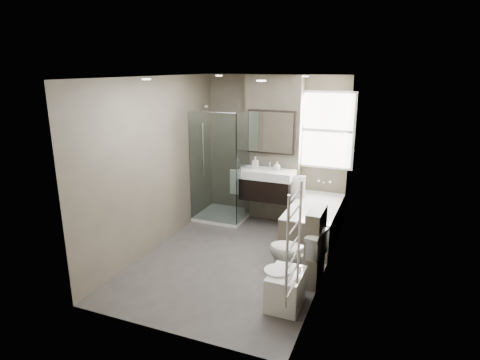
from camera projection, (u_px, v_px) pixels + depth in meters
The scene contains 15 objects.
room at pixel (236, 172), 5.61m from camera, with size 2.70×3.90×2.70m.
vanity_pier at pixel (273, 149), 7.20m from camera, with size 1.00×0.25×2.60m, color #5C5549.
vanity at pixel (267, 184), 7.04m from camera, with size 0.95×0.47×0.66m.
mirror_cabinet at pixel (271, 132), 6.96m from camera, with size 0.86×0.08×0.76m.
towel_left at pixel (237, 182), 7.22m from camera, with size 0.24×0.06×0.44m, color silver.
towel_right at pixel (298, 189), 6.82m from camera, with size 0.24×0.06×0.44m, color silver.
shower_enclosure at pixel (226, 194), 7.30m from camera, with size 0.90×0.90×2.00m.
bathtub at pixel (314, 220), 6.53m from camera, with size 0.75×1.60×0.57m.
window at pixel (326, 130), 6.86m from camera, with size 0.98×0.06×1.33m.
toilet at pixel (295, 253), 5.24m from camera, with size 0.42×0.74×0.76m, color white.
cistern_box at pixel (315, 246), 5.17m from camera, with size 0.19×0.55×1.00m.
bidet at pixel (285, 288), 4.70m from camera, with size 0.46×0.53×0.55m.
towel_radiator at pixel (293, 243), 3.78m from camera, with size 0.03×0.49×1.10m.
soap_bottle_a at pixel (255, 163), 7.03m from camera, with size 0.09×0.09×0.21m, color white.
soap_bottle_b at pixel (277, 166), 6.91m from camera, with size 0.12×0.12×0.15m, color white.
Camera 1 is at (2.07, -5.02, 2.73)m, focal length 30.00 mm.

